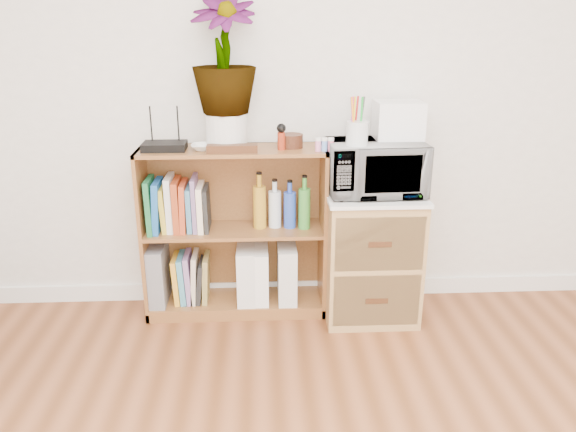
{
  "coord_description": "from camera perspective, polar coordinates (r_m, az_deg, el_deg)",
  "views": [
    {
      "loc": [
        -0.2,
        -0.81,
        1.6
      ],
      "look_at": [
        -0.06,
        1.95,
        0.62
      ],
      "focal_mm": 35.0,
      "sensor_mm": 36.0,
      "label": 1
    }
  ],
  "objects": [
    {
      "name": "liquor_bottles",
      "position": [
        3.07,
        -0.01,
        1.35
      ],
      "size": [
        0.39,
        0.07,
        0.31
      ],
      "color": "#BC8B23",
      "rests_on": "bookshelf"
    },
    {
      "name": "magazine_holder_left",
      "position": [
        3.21,
        -4.26,
        -5.81
      ],
      "size": [
        0.1,
        0.26,
        0.32
      ],
      "primitive_type": "cube",
      "color": "silver",
      "rests_on": "bookshelf"
    },
    {
      "name": "wicker_unit",
      "position": [
        3.16,
        8.35,
        -4.03
      ],
      "size": [
        0.5,
        0.45,
        0.7
      ],
      "primitive_type": "cube",
      "color": "#9E7542",
      "rests_on": "ground"
    },
    {
      "name": "pen_cup",
      "position": [
        2.85,
        7.02,
        8.35
      ],
      "size": [
        0.11,
        0.11,
        0.12
      ],
      "primitive_type": "cylinder",
      "color": "silver",
      "rests_on": "microwave"
    },
    {
      "name": "potted_plant",
      "position": [
        2.95,
        -6.56,
        15.96
      ],
      "size": [
        0.33,
        0.33,
        0.59
      ],
      "primitive_type": "imported",
      "color": "#316528",
      "rests_on": "plant_pot"
    },
    {
      "name": "microwave",
      "position": [
        2.99,
        8.85,
        4.87
      ],
      "size": [
        0.51,
        0.36,
        0.28
      ],
      "primitive_type": "imported",
      "rotation": [
        0.0,
        0.0,
        0.04
      ],
      "color": "silver",
      "rests_on": "wicker_unit"
    },
    {
      "name": "router",
      "position": [
        3.0,
        -12.43,
        6.94
      ],
      "size": [
        0.22,
        0.15,
        0.04
      ],
      "primitive_type": "cube",
      "color": "black",
      "rests_on": "bookshelf"
    },
    {
      "name": "trinket_box",
      "position": [
        2.89,
        -5.69,
        6.82
      ],
      "size": [
        0.26,
        0.06,
        0.04
      ],
      "primitive_type": "cube",
      "color": "#341F0E",
      "rests_on": "bookshelf"
    },
    {
      "name": "skirting_board",
      "position": [
        3.43,
        0.8,
        -7.37
      ],
      "size": [
        4.0,
        0.02,
        0.1
      ],
      "primitive_type": "cube",
      "color": "white",
      "rests_on": "ground"
    },
    {
      "name": "bookshelf",
      "position": [
        3.13,
        -5.42,
        -1.68
      ],
      "size": [
        1.0,
        0.3,
        0.95
      ],
      "primitive_type": "cube",
      "color": "brown",
      "rests_on": "ground"
    },
    {
      "name": "cookbooks",
      "position": [
        3.1,
        -11.12,
        1.03
      ],
      "size": [
        0.33,
        0.2,
        0.3
      ],
      "color": "#1C6C3A",
      "rests_on": "bookshelf"
    },
    {
      "name": "magazine_holder_right",
      "position": [
        3.21,
        -0.11,
        -5.69
      ],
      "size": [
        0.1,
        0.26,
        0.33
      ],
      "primitive_type": "cube",
      "color": "silver",
      "rests_on": "bookshelf"
    },
    {
      "name": "paint_jars",
      "position": [
        2.91,
        3.72,
        7.12
      ],
      "size": [
        0.11,
        0.04,
        0.06
      ],
      "primitive_type": "cube",
      "color": "#CF737C",
      "rests_on": "bookshelf"
    },
    {
      "name": "wooden_bowl",
      "position": [
        2.99,
        0.36,
        7.65
      ],
      "size": [
        0.12,
        0.12,
        0.07
      ],
      "primitive_type": "cylinder",
      "color": "#34190E",
      "rests_on": "bookshelf"
    },
    {
      "name": "kokeshi_doll",
      "position": [
        2.94,
        -0.68,
        7.63
      ],
      "size": [
        0.04,
        0.04,
        0.09
      ],
      "primitive_type": "cylinder",
      "color": "maroon",
      "rests_on": "bookshelf"
    },
    {
      "name": "file_box",
      "position": [
        3.27,
        -13.08,
        -5.66
      ],
      "size": [
        0.1,
        0.27,
        0.34
      ],
      "primitive_type": "cube",
      "color": "slate",
      "rests_on": "bookshelf"
    },
    {
      "name": "white_bowl",
      "position": [
        2.97,
        -8.58,
        6.95
      ],
      "size": [
        0.13,
        0.13,
        0.03
      ],
      "primitive_type": "imported",
      "color": "silver",
      "rests_on": "bookshelf"
    },
    {
      "name": "magazine_holder_mid",
      "position": [
        3.21,
        -2.9,
        -5.86
      ],
      "size": [
        0.1,
        0.25,
        0.31
      ],
      "primitive_type": "cube",
      "color": "white",
      "rests_on": "bookshelf"
    },
    {
      "name": "small_appliance",
      "position": [
        3.05,
        11.13,
        9.56
      ],
      "size": [
        0.25,
        0.2,
        0.19
      ],
      "primitive_type": "cube",
      "color": "white",
      "rests_on": "microwave"
    },
    {
      "name": "plant_pot",
      "position": [
        2.99,
        -6.28,
        8.61
      ],
      "size": [
        0.21,
        0.21,
        0.18
      ],
      "primitive_type": "cylinder",
      "color": "silver",
      "rests_on": "bookshelf"
    },
    {
      "name": "lower_books",
      "position": [
        3.26,
        -9.78,
        -6.2
      ],
      "size": [
        0.21,
        0.19,
        0.28
      ],
      "color": "gold",
      "rests_on": "bookshelf"
    }
  ]
}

